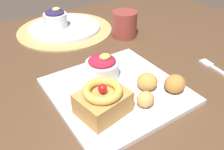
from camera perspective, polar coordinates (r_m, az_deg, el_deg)
The scene contains 12 objects.
dining_table at distance 0.74m, azimuth -5.16°, elevation -3.03°, with size 1.44×0.92×0.73m.
woven_placemat at distance 0.91m, azimuth -11.31°, elevation 10.78°, with size 0.35×0.35×0.01m, color tan.
front_plate at distance 0.57m, azimuth 1.12°, elevation -3.79°, with size 0.29×0.29×0.01m, color white.
cake_slice at distance 0.48m, azimuth -2.26°, elevation -6.13°, with size 0.11×0.10×0.07m.
berry_ramekin at distance 0.59m, azimuth -2.41°, elevation 1.90°, with size 0.08×0.08×0.07m.
fritter_front at distance 0.56m, azimuth 8.55°, elevation -1.59°, with size 0.05×0.05×0.04m, color gold.
fritter_middle at distance 0.51m, azimuth 8.11°, elevation -5.87°, with size 0.04×0.04×0.04m, color tan.
fritter_back at distance 0.56m, azimuth 15.07°, elevation -2.07°, with size 0.05×0.05×0.04m, color #BC7F38.
back_plate at distance 0.90m, azimuth -11.37°, elevation 11.27°, with size 0.26×0.26×0.01m, color white.
back_ramekin at distance 0.89m, azimuth -13.60°, elevation 13.24°, with size 0.08×0.08×0.07m.
fork at distance 0.71m, azimuth 23.82°, elevation 1.44°, with size 0.03×0.13×0.00m.
coffee_mug at distance 0.83m, azimuth 3.05°, elevation 12.21°, with size 0.09×0.09×0.09m, color #993D33.
Camera 1 is at (-0.27, -0.52, 1.09)m, focal length 37.61 mm.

